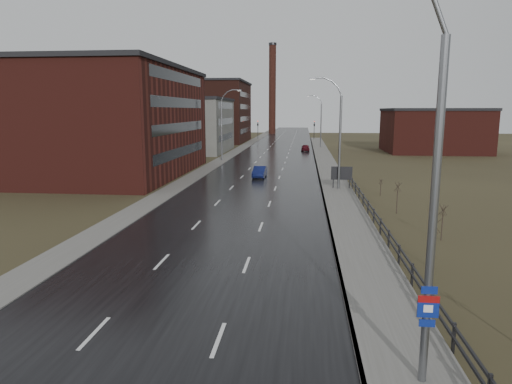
% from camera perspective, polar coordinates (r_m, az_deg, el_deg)
% --- Properties ---
extents(road, '(14.00, 300.00, 0.06)m').
position_cam_1_polar(road, '(71.41, 1.79, 3.69)').
color(road, black).
rests_on(road, ground).
extents(sidewalk_right, '(3.20, 180.00, 0.18)m').
position_cam_1_polar(sidewalk_right, '(46.58, 10.10, 0.14)').
color(sidewalk_right, '#595651').
rests_on(sidewalk_right, ground).
extents(curb_right, '(0.16, 180.00, 0.18)m').
position_cam_1_polar(curb_right, '(46.50, 8.23, 0.18)').
color(curb_right, slate).
rests_on(curb_right, ground).
extents(sidewalk_left, '(2.40, 260.00, 0.12)m').
position_cam_1_polar(sidewalk_left, '(72.47, -4.71, 3.78)').
color(sidewalk_left, '#595651').
rests_on(sidewalk_left, ground).
extents(warehouse_near, '(22.44, 28.56, 13.50)m').
position_cam_1_polar(warehouse_near, '(61.62, -19.37, 8.38)').
color(warehouse_near, '#471914').
rests_on(warehouse_near, ground).
extents(warehouse_mid, '(16.32, 20.40, 10.50)m').
position_cam_1_polar(warehouse_mid, '(91.79, -8.73, 8.29)').
color(warehouse_mid, slate).
rests_on(warehouse_mid, ground).
extents(warehouse_far, '(26.52, 24.48, 15.50)m').
position_cam_1_polar(warehouse_far, '(122.07, -7.47, 9.93)').
color(warehouse_far, '#331611').
rests_on(warehouse_far, ground).
extents(building_right, '(18.36, 16.32, 8.50)m').
position_cam_1_polar(building_right, '(96.18, 21.29, 7.20)').
color(building_right, '#471914').
rests_on(building_right, ground).
extents(smokestack, '(2.70, 2.70, 30.70)m').
position_cam_1_polar(smokestack, '(161.33, 2.06, 12.79)').
color(smokestack, '#331611').
rests_on(smokestack, ground).
extents(streetlight_main, '(3.91, 0.29, 12.11)m').
position_cam_1_polar(streetlight_main, '(13.33, 20.17, 0.89)').
color(streetlight_main, slate).
rests_on(streetlight_main, ground).
extents(streetlight_right_mid, '(3.36, 0.28, 11.35)m').
position_cam_1_polar(streetlight_right_mid, '(46.94, 10.11, 7.28)').
color(streetlight_right_mid, slate).
rests_on(streetlight_right_mid, ground).
extents(streetlight_left, '(3.36, 0.28, 11.35)m').
position_cam_1_polar(streetlight_left, '(73.94, -4.10, 8.40)').
color(streetlight_left, slate).
rests_on(streetlight_left, ground).
extents(streetlight_right_far, '(3.36, 0.28, 11.35)m').
position_cam_1_polar(streetlight_right_far, '(100.85, 7.96, 8.79)').
color(streetlight_right_far, slate).
rests_on(streetlight_right_far, ground).
extents(guardrail, '(0.10, 53.05, 1.10)m').
position_cam_1_polar(guardrail, '(30.43, 15.52, -4.20)').
color(guardrail, black).
rests_on(guardrail, ground).
extents(shrub_c, '(0.63, 0.67, 2.68)m').
position_cam_1_polar(shrub_c, '(25.26, 21.29, -5.80)').
color(shrub_c, '#382D23').
rests_on(shrub_c, ground).
extents(shrub_d, '(0.54, 0.57, 2.29)m').
position_cam_1_polar(shrub_d, '(30.82, 22.27, -3.45)').
color(shrub_d, '#382D23').
rests_on(shrub_d, ground).
extents(shrub_e, '(0.60, 0.63, 2.53)m').
position_cam_1_polar(shrub_e, '(37.58, 17.25, -0.61)').
color(shrub_e, '#382D23').
rests_on(shrub_e, ground).
extents(shrub_f, '(0.39, 0.41, 1.61)m').
position_cam_1_polar(shrub_f, '(45.28, 15.32, 0.63)').
color(shrub_f, '#382D23').
rests_on(shrub_f, ground).
extents(billboard, '(2.16, 0.17, 2.41)m').
position_cam_1_polar(billboard, '(47.62, 10.65, 2.23)').
color(billboard, black).
rests_on(billboard, ground).
extents(traffic_light_left, '(0.58, 2.73, 5.30)m').
position_cam_1_polar(traffic_light_left, '(131.48, 0.23, 8.64)').
color(traffic_light_left, black).
rests_on(traffic_light_left, ground).
extents(traffic_light_right, '(0.58, 2.73, 5.30)m').
position_cam_1_polar(traffic_light_right, '(130.84, 7.30, 8.55)').
color(traffic_light_right, black).
rests_on(traffic_light_right, ground).
extents(car_near, '(1.55, 4.14, 1.35)m').
position_cam_1_polar(car_near, '(55.31, 0.47, 2.48)').
color(car_near, '#0E1546').
rests_on(car_near, ground).
extents(car_far, '(1.72, 4.04, 1.36)m').
position_cam_1_polar(car_far, '(92.28, 6.19, 5.51)').
color(car_far, '#4B0C15').
rests_on(car_far, ground).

